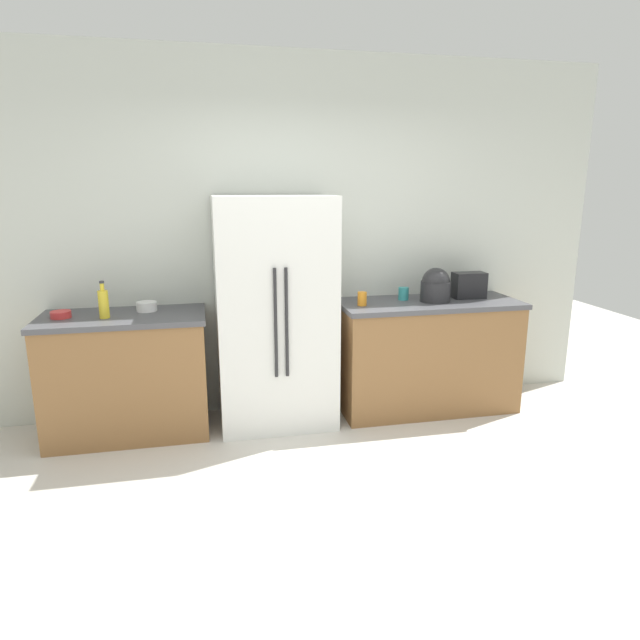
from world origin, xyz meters
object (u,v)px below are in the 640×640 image
at_px(bowl_a, 147,306).
at_px(bowl_b, 61,315).
at_px(bottle_a, 104,303).
at_px(cup_b, 404,294).
at_px(rice_cooker, 436,286).
at_px(refrigerator, 275,313).
at_px(toaster, 469,285).
at_px(cup_a, 362,299).

xyz_separation_m(bowl_a, bowl_b, (-0.58, -0.10, -0.01)).
height_order(bottle_a, cup_b, bottle_a).
bearing_deg(rice_cooker, bottle_a, -178.88).
distance_m(refrigerator, bowl_b, 1.54).
height_order(toaster, bowl_b, toaster).
bearing_deg(toaster, cup_b, 175.98).
distance_m(cup_a, cup_b, 0.42).
relative_size(cup_b, bowl_a, 0.68).
xyz_separation_m(bottle_a, cup_b, (2.32, 0.16, -0.06)).
xyz_separation_m(rice_cooker, bowl_a, (-2.28, 0.12, -0.09)).
xyz_separation_m(rice_cooker, bowl_b, (-2.86, 0.02, -0.10)).
bearing_deg(rice_cooker, refrigerator, 179.91).
height_order(toaster, cup_a, toaster).
relative_size(rice_cooker, bowl_a, 1.82).
distance_m(refrigerator, cup_b, 1.10).
bearing_deg(cup_b, bowl_a, 179.69).
height_order(toaster, bottle_a, bottle_a).
relative_size(toaster, rice_cooker, 0.97).
bearing_deg(toaster, bowl_a, 178.89).
height_order(rice_cooker, bowl_a, rice_cooker).
distance_m(toaster, bowl_a, 2.61).
height_order(toaster, bowl_a, toaster).
xyz_separation_m(refrigerator, bowl_a, (-0.96, 0.12, 0.07)).
height_order(refrigerator, bowl_a, refrigerator).
bearing_deg(rice_cooker, bowl_b, 179.57).
bearing_deg(cup_a, bowl_a, 174.60).
relative_size(bottle_a, bowl_b, 1.89).
relative_size(toaster, cup_a, 2.49).
xyz_separation_m(bottle_a, bowl_b, (-0.31, 0.07, -0.08)).
distance_m(cup_b, bowl_b, 2.63).
bearing_deg(bowl_b, bowl_a, 9.99).
relative_size(refrigerator, toaster, 6.63).
bearing_deg(bowl_a, bowl_b, -170.01).
relative_size(bowl_a, bowl_b, 1.07).
bearing_deg(cup_a, refrigerator, 177.19).
xyz_separation_m(toaster, bottle_a, (-2.88, -0.12, -0.00)).
relative_size(rice_cooker, bottle_a, 1.03).
xyz_separation_m(toaster, cup_a, (-0.96, -0.10, -0.05)).
relative_size(bottle_a, cup_b, 2.60).
distance_m(refrigerator, rice_cooker, 1.33).
relative_size(cup_a, cup_b, 1.05).
bearing_deg(bottle_a, bowl_b, 166.98).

